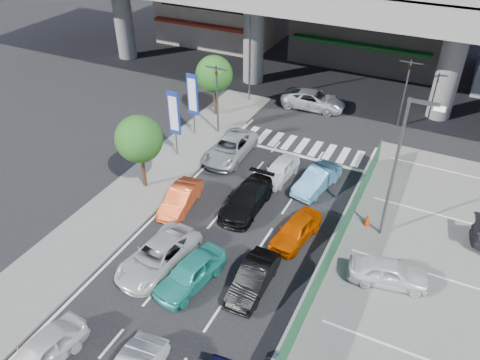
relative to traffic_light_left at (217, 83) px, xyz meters
The scene contains 25 objects.
ground 14.07m from the traffic_light_left, 62.68° to the right, with size 120.00×120.00×0.00m, color black.
parking_lot 20.28m from the traffic_light_left, 30.17° to the right, with size 12.00×28.00×0.06m, color #5D5E5B.
sidewalk_left 8.93m from the traffic_light_left, 95.71° to the right, with size 4.00×30.00×0.12m, color #5D5E5B.
fence_run 16.20m from the traffic_light_left, 43.73° to the right, with size 0.16×22.00×1.80m, color #1D5631, non-canonical shape.
traffic_light_left is the anchor object (origin of this frame).
traffic_light_right 13.63m from the traffic_light_left, 30.89° to the left, with size 1.60×1.24×5.20m.
street_lamp_right 14.68m from the traffic_light_left, 24.16° to the right, with size 1.65×0.22×8.00m.
street_lamp_left 6.06m from the traffic_light_left, 91.20° to the left, with size 1.65×0.22×8.00m.
signboard_near 4.22m from the traffic_light_left, 104.02° to the right, with size 0.80×0.14×4.70m.
signboard_far 1.93m from the traffic_light_left, 144.30° to the right, with size 0.80×0.14×4.70m.
tree_near 8.06m from the traffic_light_left, 95.71° to the right, with size 2.80×2.80×4.80m.
tree_far 3.02m from the traffic_light_left, 122.62° to the left, with size 2.80×2.80×4.80m.
van_white_back_left 20.35m from the traffic_light_left, 82.09° to the right, with size 1.57×3.91×1.33m, color silver.
sedan_white_mid_left 14.24m from the traffic_light_left, 73.91° to the right, with size 2.24×4.87×1.35m, color silver.
taxi_teal_mid 15.15m from the traffic_light_left, 66.69° to the right, with size 1.63×4.05×1.38m, color teal.
hatch_black_mid_right 15.61m from the traffic_light_left, 55.45° to the right, with size 1.33×3.82×1.26m, color black.
taxi_orange_left 9.65m from the traffic_light_left, 75.39° to the right, with size 1.33×3.81×1.25m, color #E85022.
sedan_black_mid 9.78m from the traffic_light_left, 51.38° to the right, with size 1.89×4.65×1.35m, color black.
taxi_orange_right 12.93m from the traffic_light_left, 42.42° to the right, with size 1.50×3.72×1.27m, color #CD4900.
wagon_silver_front_left 4.74m from the traffic_light_left, 47.86° to the right, with size 2.29×4.97×1.38m, color #B5BABE.
sedan_white_front_mid 7.91m from the traffic_light_left, 28.89° to the right, with size 1.45×3.59×1.22m, color white.
kei_truck_front_right 9.97m from the traffic_light_left, 21.75° to the right, with size 1.37×3.93×1.30m, color #5A9FD0.
crossing_wagon_silver 9.18m from the traffic_light_left, 55.18° to the left, with size 2.36×5.12×1.42m, color silver.
parked_sedan_white 17.42m from the traffic_light_left, 33.52° to the right, with size 1.53×3.79×1.29m, color silver.
traffic_cone 14.04m from the traffic_light_left, 24.51° to the right, with size 0.39×0.39×0.77m, color #D13C0B.
Camera 1 is at (8.64, -14.58, 16.87)m, focal length 35.00 mm.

